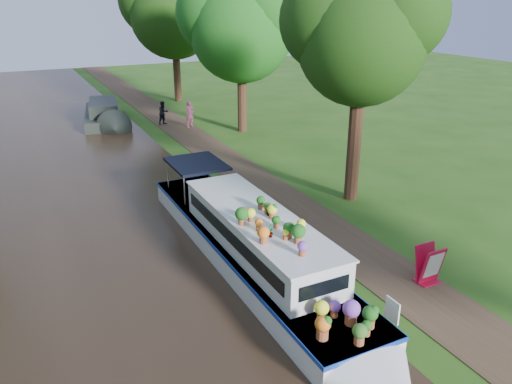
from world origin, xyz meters
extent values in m
plane|color=#244C13|center=(0.00, 0.00, 0.00)|extent=(100.00, 100.00, 0.00)
cube|color=black|center=(-6.00, 0.00, 0.01)|extent=(10.00, 100.00, 0.02)
cube|color=#43311F|center=(1.20, 0.00, 0.01)|extent=(2.20, 100.00, 0.03)
cube|color=silver|center=(-2.25, 0.30, 0.40)|extent=(2.20, 12.00, 0.75)
cube|color=navy|center=(-2.25, 0.30, 0.71)|extent=(2.24, 12.04, 0.12)
cube|color=silver|center=(-2.25, -0.50, 1.29)|extent=(1.80, 7.00, 1.05)
cube|color=silver|center=(-2.25, -0.50, 1.85)|extent=(1.90, 7.10, 0.06)
cube|color=black|center=(-1.34, -0.50, 1.37)|extent=(0.03, 6.40, 0.38)
cube|color=black|center=(-3.16, -0.50, 1.37)|extent=(0.03, 6.40, 0.38)
cube|color=black|center=(-2.25, 4.60, 1.92)|extent=(1.90, 2.40, 0.10)
cube|color=white|center=(-1.10, -5.10, 1.07)|extent=(0.04, 0.45, 0.55)
imported|color=#154F15|center=(-2.62, -1.99, 2.09)|extent=(0.25, 0.20, 0.42)
imported|color=#154F15|center=(-1.98, -0.74, 2.05)|extent=(0.22, 0.22, 0.35)
cylinder|color=#311B10|center=(3.80, 3.00, 2.27)|extent=(0.56, 0.56, 4.55)
sphere|color=black|center=(3.80, 3.00, 6.23)|extent=(4.80, 4.80, 4.80)
sphere|color=black|center=(4.76, 2.28, 7.19)|extent=(3.60, 3.60, 3.60)
sphere|color=black|center=(2.96, 3.84, 6.95)|extent=(3.84, 3.84, 3.84)
cylinder|color=#311B10|center=(4.50, 15.00, 1.92)|extent=(0.56, 0.56, 3.85)
sphere|color=#154F15|center=(4.50, 15.00, 5.95)|extent=(6.00, 6.00, 6.00)
sphere|color=#154F15|center=(5.70, 14.10, 7.15)|extent=(4.50, 4.50, 4.50)
sphere|color=#154F15|center=(3.45, 16.05, 6.85)|extent=(4.80, 4.80, 4.80)
cylinder|color=#311B10|center=(4.00, 26.00, 2.10)|extent=(0.56, 0.56, 4.20)
sphere|color=black|center=(4.00, 26.00, 6.51)|extent=(6.60, 6.60, 6.60)
sphere|color=black|center=(2.85, 27.16, 7.50)|extent=(5.28, 5.28, 5.28)
cube|color=black|center=(-2.75, 21.40, 0.36)|extent=(3.31, 7.03, 0.68)
cube|color=black|center=(-2.75, 20.84, 1.09)|extent=(2.36, 4.18, 0.79)
cube|color=red|center=(1.86, -3.31, 0.05)|extent=(0.63, 0.52, 0.03)
cube|color=red|center=(1.86, -3.44, 0.60)|extent=(0.71, 0.29, 1.13)
cube|color=red|center=(1.86, -3.17, 0.60)|extent=(0.71, 0.29, 1.13)
cube|color=white|center=(1.86, -3.49, 0.66)|extent=(0.55, 0.19, 0.79)
imported|color=pink|center=(1.90, 17.27, 0.87)|extent=(0.69, 0.55, 1.67)
imported|color=black|center=(0.62, 18.71, 0.78)|extent=(0.87, 0.77, 1.50)
imported|color=#1C5F1F|center=(0.05, -1.95, 0.21)|extent=(0.45, 0.42, 0.42)
camera|label=1|loc=(-8.19, -12.33, 7.77)|focal=35.00mm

